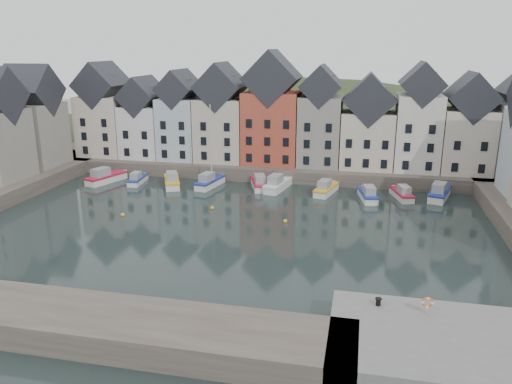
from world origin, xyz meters
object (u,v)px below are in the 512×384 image
(boat_d, at_px, (209,182))
(mooring_bollard, at_px, (378,301))
(boat_a, at_px, (105,178))
(life_ring_post, at_px, (427,303))

(boat_d, distance_m, mooring_bollard, 42.22)
(boat_a, bearing_deg, boat_d, 22.50)
(boat_d, relative_size, life_ring_post, 9.51)
(mooring_bollard, distance_m, life_ring_post, 3.40)
(boat_d, relative_size, mooring_bollard, 22.09)
(boat_d, bearing_deg, boat_a, -165.77)
(boat_a, height_order, mooring_bollard, mooring_bollard)
(boat_d, xyz_separation_m, mooring_bollard, (23.83, -34.81, 1.51))
(boat_d, distance_m, life_ring_post, 44.60)
(boat_a, distance_m, mooring_bollard, 52.52)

